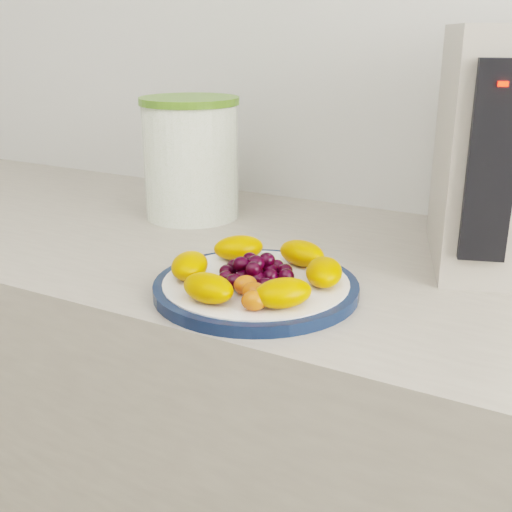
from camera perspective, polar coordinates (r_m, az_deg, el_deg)
The scene contains 10 objects.
counter at distance 1.19m, azimuth 3.27°, elevation -20.69°, with size 3.50×0.60×0.90m, color #ADA291.
cabinet_face at distance 1.21m, azimuth 3.24°, elevation -21.78°, with size 3.48×0.58×0.84m, color #805E48.
plate_rim at distance 0.81m, azimuth 0.00°, elevation -2.83°, with size 0.26×0.26×0.01m, color #0D1C3B.
plate_face at distance 0.81m, azimuth 0.00°, elevation -2.77°, with size 0.24×0.24×0.02m, color white.
canister at distance 1.13m, azimuth -5.79°, elevation 8.33°, with size 0.16×0.16×0.20m, color #52741B.
canister_lid at distance 1.12m, azimuth -5.97°, elevation 13.57°, with size 0.17×0.17×0.01m, color #548227.
appliance_body at distance 0.95m, azimuth 21.77°, elevation 8.80°, with size 0.18×0.26×0.32m, color #B0A698.
appliance_panel at distance 0.82m, azimuth 20.20°, elevation 7.72°, with size 0.06×0.02×0.24m, color black.
appliance_led at distance 0.79m, azimuth 21.10°, elevation 14.08°, with size 0.01×0.01×0.01m, color #FF0C05.
fruit_plate at distance 0.80m, azimuth 0.09°, elevation -1.34°, with size 0.22×0.22×0.03m.
Camera 1 is at (0.38, 0.38, 1.21)m, focal length 45.00 mm.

